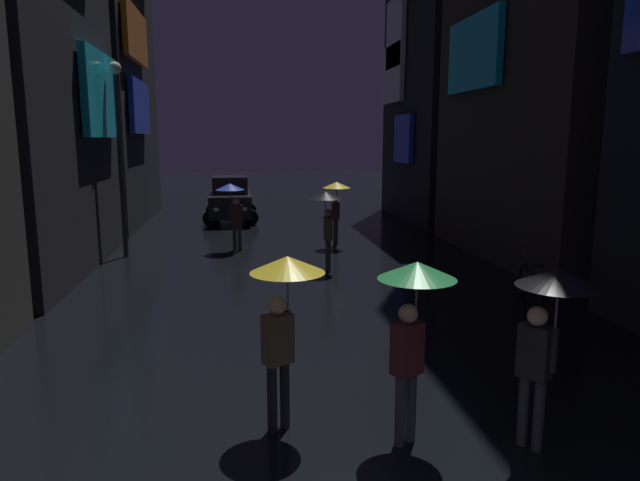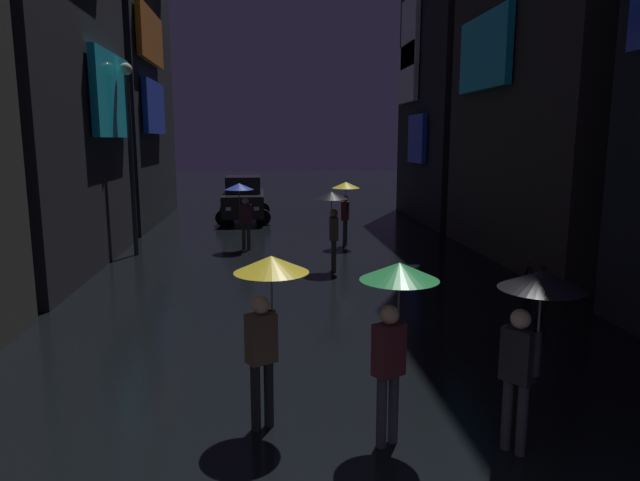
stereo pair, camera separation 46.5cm
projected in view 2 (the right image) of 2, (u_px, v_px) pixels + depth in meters
building_left_mid at (5, 22)px, 14.24m from camera, size 4.25×7.99×12.71m
building_left_far at (105, 51)px, 23.32m from camera, size 4.25×8.82×14.09m
building_right_far at (465, 65)px, 24.09m from camera, size 4.25×7.22×13.12m
pedestrian_foreground_right_yellow at (346, 196)px, 18.50m from camera, size 0.90×0.90×2.12m
pedestrian_foreground_left_green at (396, 303)px, 6.40m from camera, size 0.90×0.90×2.12m
pedestrian_near_crossing_yellow at (268, 294)px, 6.76m from camera, size 0.90×0.90×2.12m
pedestrian_far_right_black at (534, 311)px, 6.08m from camera, size 0.90×0.90×2.12m
pedestrian_midstreet_centre_black at (332, 209)px, 15.04m from camera, size 0.90×0.90×2.12m
pedestrian_midstreet_left_blue at (241, 198)px, 17.89m from camera, size 0.90×0.90×2.12m
bicycle_parked_at_storefront at (535, 287)px, 12.08m from camera, size 0.47×1.79×0.96m
car_distant at (244, 199)px, 24.49m from camera, size 2.27×4.16×1.92m
streetlamp_left_far at (130, 138)px, 16.76m from camera, size 0.36×0.36×5.65m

